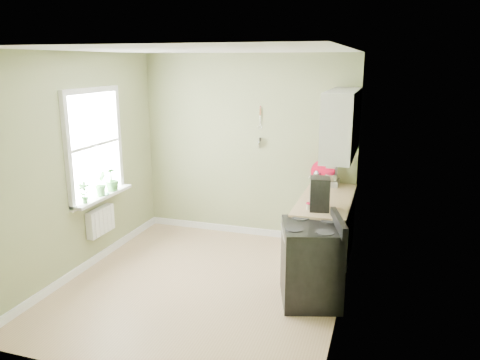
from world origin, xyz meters
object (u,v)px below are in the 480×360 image
(stove, at_px, (311,263))
(coffee_maker, at_px, (319,195))
(stand_mixer, at_px, (332,173))
(kettle, at_px, (316,177))

(stove, distance_m, coffee_maker, 0.79)
(stand_mixer, height_order, coffee_maker, stand_mixer)
(kettle, height_order, coffee_maker, coffee_maker)
(stand_mixer, bearing_deg, stove, -89.82)
(stove, bearing_deg, coffee_maker, 90.80)
(stand_mixer, height_order, kettle, stand_mixer)
(stand_mixer, bearing_deg, kettle, 169.80)
(stove, height_order, kettle, kettle)
(stand_mixer, relative_size, coffee_maker, 1.05)
(kettle, distance_m, coffee_maker, 1.26)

